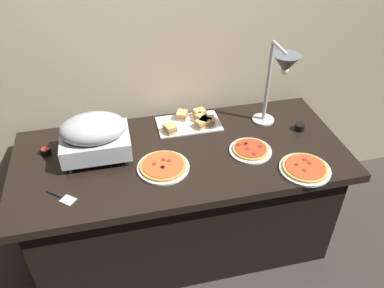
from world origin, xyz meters
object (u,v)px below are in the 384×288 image
pizza_plate_front (305,168)px  sauce_cup_near (46,151)px  chafing_dish (94,135)px  heat_lamp (282,71)px  pizza_plate_center (250,150)px  pizza_plate_raised_stand (163,166)px  serving_spatula (62,197)px  sauce_cup_far (300,127)px  sandwich_platter (192,122)px

pizza_plate_front → sauce_cup_near: bearing=161.3°
chafing_dish → heat_lamp: heat_lamp is taller
heat_lamp → pizza_plate_center: (-0.19, -0.14, -0.41)m
pizza_plate_raised_stand → serving_spatula: (-0.53, -0.11, -0.01)m
sauce_cup_far → chafing_dish: bearing=179.4°
sandwich_platter → sauce_cup_far: size_ratio=6.60×
sauce_cup_near → pizza_plate_front: bearing=-18.7°
chafing_dish → sauce_cup_far: chafing_dish is taller
heat_lamp → sauce_cup_far: (0.18, -0.00, -0.40)m
pizza_plate_front → pizza_plate_center: bearing=136.3°
pizza_plate_front → sauce_cup_far: sauce_cup_far is taller
sauce_cup_near → sauce_cup_far: (1.51, -0.10, 0.00)m
heat_lamp → serving_spatula: heat_lamp is taller
pizza_plate_center → pizza_plate_front: bearing=-43.7°
chafing_dish → sauce_cup_near: bearing=162.3°
pizza_plate_raised_stand → sauce_cup_far: bearing=11.1°
pizza_plate_front → heat_lamp: bearing=96.4°
heat_lamp → sandwich_platter: bearing=155.9°
pizza_plate_front → sandwich_platter: 0.75m
sandwich_platter → serving_spatula: sandwich_platter is taller
serving_spatula → pizza_plate_center: bearing=7.8°
pizza_plate_front → sauce_cup_far: (0.14, 0.36, 0.01)m
heat_lamp → pizza_plate_raised_stand: 0.83m
pizza_plate_raised_stand → heat_lamp: bearing=13.8°
pizza_plate_raised_stand → pizza_plate_center: bearing=3.6°
pizza_plate_center → serving_spatula: bearing=-172.2°
pizza_plate_raised_stand → sauce_cup_near: size_ratio=4.87×
sauce_cup_far → serving_spatula: (-1.42, -0.28, -0.02)m
pizza_plate_raised_stand → sandwich_platter: (0.25, 0.38, 0.01)m
sauce_cup_far → serving_spatula: sauce_cup_far is taller
sauce_cup_far → sauce_cup_near: bearing=176.0°
sandwich_platter → serving_spatula: bearing=-148.1°
chafing_dish → pizza_plate_raised_stand: size_ratio=1.31×
heat_lamp → sandwich_platter: 0.64m
pizza_plate_front → sauce_cup_near: sauce_cup_near is taller
chafing_dish → pizza_plate_center: 0.88m
heat_lamp → sauce_cup_near: heat_lamp is taller
pizza_plate_front → pizza_plate_center: 0.32m
chafing_dish → sauce_cup_near: size_ratio=6.37×
sauce_cup_near → serving_spatula: sauce_cup_near is taller
chafing_dish → serving_spatula: (-0.19, -0.30, -0.14)m
sauce_cup_near → sandwich_platter: bearing=6.4°
serving_spatula → heat_lamp: bearing=12.9°
sauce_cup_far → sandwich_platter: bearing=162.2°
heat_lamp → pizza_plate_center: bearing=-143.6°
sandwich_platter → sauce_cup_far: bearing=-17.8°
pizza_plate_raised_stand → sauce_cup_far: 0.90m
pizza_plate_center → serving_spatula: size_ratio=1.60×
chafing_dish → pizza_plate_front: chafing_dish is taller
chafing_dish → sauce_cup_far: bearing=-0.6°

